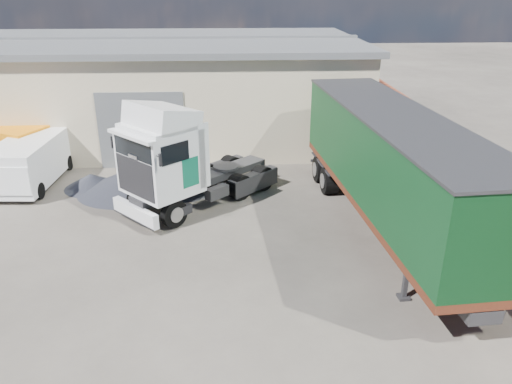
{
  "coord_description": "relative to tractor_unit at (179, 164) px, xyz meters",
  "views": [
    {
      "loc": [
        2.11,
        -12.74,
        8.23
      ],
      "look_at": [
        2.95,
        3.0,
        1.54
      ],
      "focal_mm": 35.0,
      "sensor_mm": 36.0,
      "label": 1
    }
  ],
  "objects": [
    {
      "name": "tractor_unit",
      "position": [
        0.0,
        0.0,
        0.0
      ],
      "size": [
        6.27,
        6.16,
        4.34
      ],
      "rotation": [
        0.0,
        0.0,
        -0.81
      ],
      "color": "black",
      "rests_on": "ground"
    },
    {
      "name": "brick_boundary_wall",
      "position": [
        11.35,
        0.85,
        -0.58
      ],
      "size": [
        0.35,
        26.0,
        2.5
      ],
      "primitive_type": "cube",
      "color": "brown",
      "rests_on": "ground"
    },
    {
      "name": "ground",
      "position": [
        -0.15,
        -5.15,
        -1.83
      ],
      "size": [
        120.0,
        120.0,
        0.0
      ],
      "primitive_type": "plane",
      "color": "#292621",
      "rests_on": "ground"
    },
    {
      "name": "orange_skip",
      "position": [
        -8.15,
        4.65,
        -0.9
      ],
      "size": [
        3.97,
        3.34,
        2.12
      ],
      "rotation": [
        0.0,
        0.0,
        -0.43
      ],
      "color": "#2D2D30",
      "rests_on": "ground"
    },
    {
      "name": "box_trailer",
      "position": [
        7.37,
        -2.19,
        0.77
      ],
      "size": [
        3.64,
        12.95,
        4.25
      ],
      "rotation": [
        0.0,
        0.0,
        0.07
      ],
      "color": "#2D2D30",
      "rests_on": "ground"
    },
    {
      "name": "warehouse",
      "position": [
        -6.15,
        10.84,
        0.84
      ],
      "size": [
        30.6,
        12.6,
        5.42
      ],
      "color": "beige",
      "rests_on": "ground"
    },
    {
      "name": "gravel_heap",
      "position": [
        -2.08,
        2.02,
        -1.34
      ],
      "size": [
        6.77,
        6.22,
        1.06
      ],
      "rotation": [
        0.0,
        0.0,
        0.26
      ],
      "color": "black",
      "rests_on": "ground"
    },
    {
      "name": "panel_van",
      "position": [
        -6.69,
        2.78,
        -0.79
      ],
      "size": [
        2.29,
        5.03,
        2.01
      ],
      "rotation": [
        0.0,
        0.0,
        -0.06
      ],
      "color": "black",
      "rests_on": "ground"
    }
  ]
}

